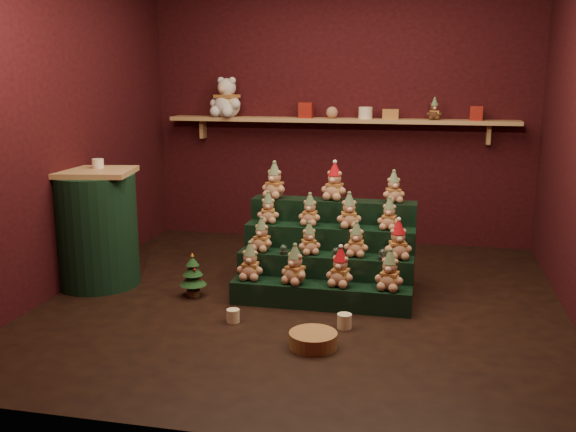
% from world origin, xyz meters
% --- Properties ---
extents(ground, '(4.00, 4.00, 0.00)m').
position_xyz_m(ground, '(0.00, 0.00, 0.00)').
color(ground, black).
rests_on(ground, ground).
extents(back_wall, '(4.00, 0.10, 2.80)m').
position_xyz_m(back_wall, '(0.00, 2.05, 1.40)').
color(back_wall, black).
rests_on(back_wall, ground).
extents(front_wall, '(4.00, 0.10, 2.80)m').
position_xyz_m(front_wall, '(0.00, -2.05, 1.40)').
color(front_wall, black).
rests_on(front_wall, ground).
extents(left_wall, '(0.10, 4.00, 2.80)m').
position_xyz_m(left_wall, '(-2.05, 0.00, 1.40)').
color(left_wall, black).
rests_on(left_wall, ground).
extents(back_shelf, '(3.60, 0.26, 0.24)m').
position_xyz_m(back_shelf, '(0.00, 1.87, 1.29)').
color(back_shelf, tan).
rests_on(back_shelf, ground).
extents(riser_tier_front, '(1.40, 0.22, 0.18)m').
position_xyz_m(riser_tier_front, '(0.15, -0.10, 0.09)').
color(riser_tier_front, black).
rests_on(riser_tier_front, ground).
extents(riser_tier_midfront, '(1.40, 0.22, 0.36)m').
position_xyz_m(riser_tier_midfront, '(0.15, 0.12, 0.18)').
color(riser_tier_midfront, black).
rests_on(riser_tier_midfront, ground).
extents(riser_tier_midback, '(1.40, 0.22, 0.54)m').
position_xyz_m(riser_tier_midback, '(0.15, 0.34, 0.27)').
color(riser_tier_midback, black).
rests_on(riser_tier_midback, ground).
extents(riser_tier_back, '(1.40, 0.22, 0.72)m').
position_xyz_m(riser_tier_back, '(0.15, 0.56, 0.36)').
color(riser_tier_back, black).
rests_on(riser_tier_back, ground).
extents(teddy_0, '(0.22, 0.20, 0.29)m').
position_xyz_m(teddy_0, '(-0.41, -0.08, 0.33)').
color(teddy_0, tan).
rests_on(teddy_0, riser_tier_front).
extents(teddy_1, '(0.28, 0.27, 0.30)m').
position_xyz_m(teddy_1, '(-0.04, -0.11, 0.33)').
color(teddy_1, tan).
rests_on(teddy_1, riser_tier_front).
extents(teddy_2, '(0.25, 0.23, 0.30)m').
position_xyz_m(teddy_2, '(0.31, -0.09, 0.33)').
color(teddy_2, tan).
rests_on(teddy_2, riser_tier_front).
extents(teddy_3, '(0.25, 0.24, 0.30)m').
position_xyz_m(teddy_3, '(0.68, -0.10, 0.33)').
color(teddy_3, tan).
rests_on(teddy_3, riser_tier_front).
extents(teddy_4, '(0.23, 0.21, 0.27)m').
position_xyz_m(teddy_4, '(-0.37, 0.12, 0.50)').
color(teddy_4, tan).
rests_on(teddy_4, riser_tier_midfront).
extents(teddy_5, '(0.24, 0.23, 0.25)m').
position_xyz_m(teddy_5, '(0.02, 0.11, 0.49)').
color(teddy_5, tan).
rests_on(teddy_5, riser_tier_midfront).
extents(teddy_6, '(0.19, 0.17, 0.27)m').
position_xyz_m(teddy_6, '(0.40, 0.13, 0.49)').
color(teddy_6, tan).
rests_on(teddy_6, riser_tier_midfront).
extents(teddy_7, '(0.26, 0.24, 0.30)m').
position_xyz_m(teddy_7, '(0.72, 0.12, 0.51)').
color(teddy_7, tan).
rests_on(teddy_7, riser_tier_midfront).
extents(teddy_8, '(0.21, 0.20, 0.26)m').
position_xyz_m(teddy_8, '(-0.37, 0.36, 0.67)').
color(teddy_8, tan).
rests_on(teddy_8, riser_tier_midback).
extents(teddy_9, '(0.20, 0.18, 0.26)m').
position_xyz_m(teddy_9, '(-0.01, 0.35, 0.67)').
color(teddy_9, tan).
rests_on(teddy_9, riser_tier_midback).
extents(teddy_10, '(0.24, 0.22, 0.28)m').
position_xyz_m(teddy_10, '(0.31, 0.33, 0.68)').
color(teddy_10, tan).
rests_on(teddy_10, riser_tier_midback).
extents(teddy_11, '(0.21, 0.19, 0.26)m').
position_xyz_m(teddy_11, '(0.64, 0.34, 0.67)').
color(teddy_11, tan).
rests_on(teddy_11, riser_tier_midback).
extents(teddy_12, '(0.27, 0.25, 0.30)m').
position_xyz_m(teddy_12, '(-0.36, 0.54, 0.87)').
color(teddy_12, tan).
rests_on(teddy_12, riser_tier_back).
extents(teddy_13, '(0.26, 0.24, 0.31)m').
position_xyz_m(teddy_13, '(0.16, 0.57, 0.87)').
color(teddy_13, tan).
rests_on(teddy_13, riser_tier_back).
extents(teddy_14, '(0.23, 0.22, 0.26)m').
position_xyz_m(teddy_14, '(0.65, 0.56, 0.85)').
color(teddy_14, tan).
rests_on(teddy_14, riser_tier_back).
extents(snow_globe_a, '(0.06, 0.06, 0.08)m').
position_xyz_m(snow_globe_a, '(-0.17, 0.06, 0.40)').
color(snow_globe_a, black).
rests_on(snow_globe_a, riser_tier_midfront).
extents(snow_globe_b, '(0.06, 0.06, 0.08)m').
position_xyz_m(snow_globe_b, '(0.25, 0.06, 0.40)').
color(snow_globe_b, black).
rests_on(snow_globe_b, riser_tier_midfront).
extents(snow_globe_c, '(0.07, 0.07, 0.09)m').
position_xyz_m(snow_globe_c, '(0.61, 0.06, 0.40)').
color(snow_globe_c, black).
rests_on(snow_globe_c, riser_tier_midfront).
extents(side_table, '(0.74, 0.69, 0.99)m').
position_xyz_m(side_table, '(-1.79, 0.04, 0.49)').
color(side_table, tan).
rests_on(side_table, ground).
extents(table_ornament, '(0.10, 0.10, 0.08)m').
position_xyz_m(table_ornament, '(-1.79, 0.14, 1.03)').
color(table_ornament, beige).
rests_on(table_ornament, side_table).
extents(mini_christmas_tree, '(0.22, 0.22, 0.37)m').
position_xyz_m(mini_christmas_tree, '(-0.89, -0.08, 0.18)').
color(mini_christmas_tree, '#4B331A').
rests_on(mini_christmas_tree, ground).
extents(mug_left, '(0.10, 0.10, 0.10)m').
position_xyz_m(mug_left, '(-0.41, -0.55, 0.05)').
color(mug_left, '#F4EEB4').
rests_on(mug_left, ground).
extents(mug_right, '(0.10, 0.10, 0.10)m').
position_xyz_m(mug_right, '(0.39, -0.49, 0.05)').
color(mug_right, '#F4EEB4').
rests_on(mug_right, ground).
extents(wicker_basket, '(0.42, 0.42, 0.10)m').
position_xyz_m(wicker_basket, '(0.23, -0.85, 0.05)').
color(wicker_basket, '#A07B40').
rests_on(wicker_basket, ground).
extents(white_bear, '(0.46, 0.44, 0.52)m').
position_xyz_m(white_bear, '(-1.19, 1.84, 1.58)').
color(white_bear, silver).
rests_on(white_bear, back_shelf).
extents(brown_bear, '(0.16, 0.15, 0.21)m').
position_xyz_m(brown_bear, '(0.96, 1.84, 1.43)').
color(brown_bear, '#472517').
rests_on(brown_bear, back_shelf).
extents(gift_tin_red_a, '(0.14, 0.14, 0.16)m').
position_xyz_m(gift_tin_red_a, '(-0.34, 1.85, 1.40)').
color(gift_tin_red_a, maroon).
rests_on(gift_tin_red_a, back_shelf).
extents(gift_tin_cream, '(0.14, 0.14, 0.12)m').
position_xyz_m(gift_tin_cream, '(0.28, 1.85, 1.38)').
color(gift_tin_cream, beige).
rests_on(gift_tin_cream, back_shelf).
extents(gift_tin_red_b, '(0.12, 0.12, 0.14)m').
position_xyz_m(gift_tin_red_b, '(1.36, 1.85, 1.39)').
color(gift_tin_red_b, maroon).
rests_on(gift_tin_red_b, back_shelf).
extents(shelf_plush_ball, '(0.12, 0.12, 0.12)m').
position_xyz_m(shelf_plush_ball, '(-0.06, 1.85, 1.38)').
color(shelf_plush_ball, tan).
rests_on(shelf_plush_ball, back_shelf).
extents(scarf_gift_box, '(0.16, 0.10, 0.10)m').
position_xyz_m(scarf_gift_box, '(0.53, 1.85, 1.37)').
color(scarf_gift_box, '#E25920').
rests_on(scarf_gift_box, back_shelf).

